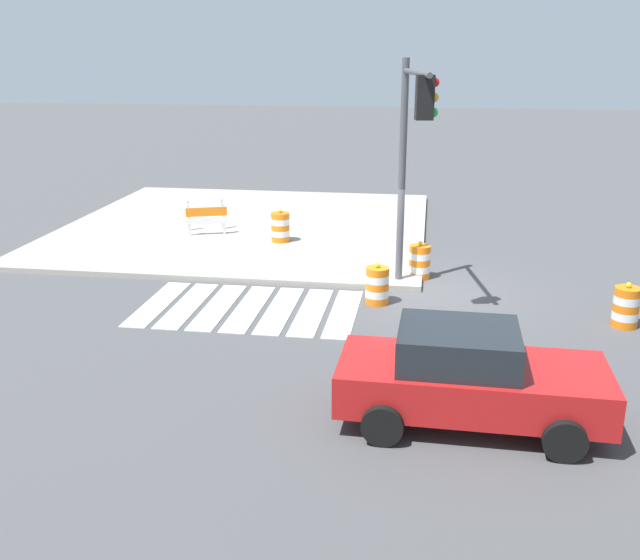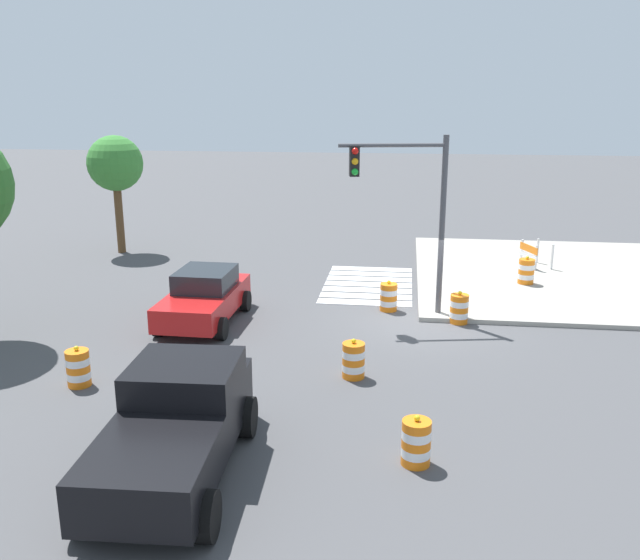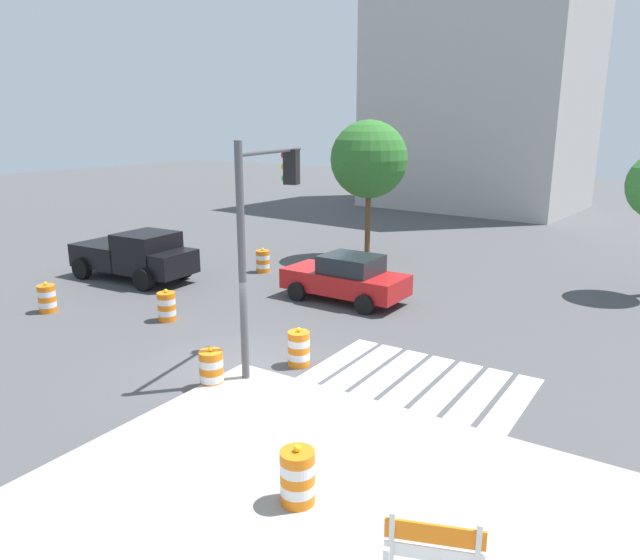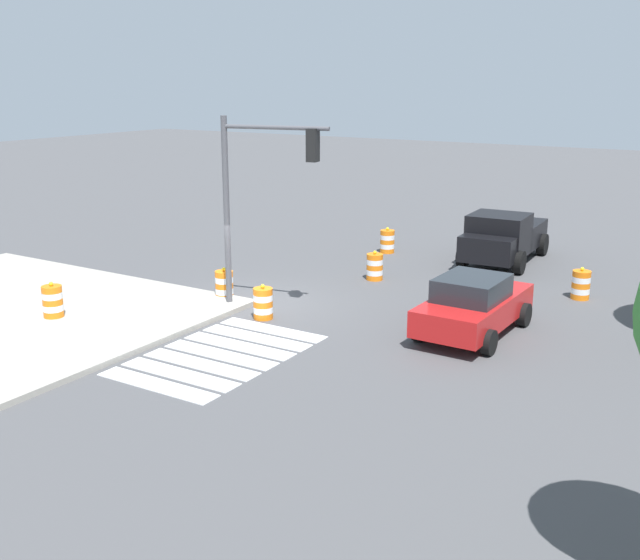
{
  "view_description": "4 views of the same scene",
  "coord_description": "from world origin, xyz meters",
  "px_view_note": "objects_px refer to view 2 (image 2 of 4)",
  "views": [
    {
      "loc": [
        -0.07,
        17.47,
        5.87
      ],
      "look_at": [
        2.27,
        1.97,
        0.85
      ],
      "focal_mm": 40.78,
      "sensor_mm": 36.0,
      "label": 1
    },
    {
      "loc": [
        -20.09,
        0.5,
        6.86
      ],
      "look_at": [
        -0.3,
        3.04,
        1.32
      ],
      "focal_mm": 38.11,
      "sensor_mm": 36.0,
      "label": 2
    },
    {
      "loc": [
        9.23,
        -10.72,
        6.06
      ],
      "look_at": [
        0.1,
        3.43,
        1.57
      ],
      "focal_mm": 33.68,
      "sensor_mm": 36.0,
      "label": 3
    },
    {
      "loc": [
        17.66,
        13.18,
        6.67
      ],
      "look_at": [
        0.64,
        2.64,
        1.29
      ],
      "focal_mm": 42.25,
      "sensor_mm": 36.0,
      "label": 4
    }
  ],
  "objects_px": {
    "pickup_truck": "(178,422)",
    "traffic_barrel_on_sidewalk": "(526,271)",
    "construction_barricade": "(532,253)",
    "sports_car": "(204,297)",
    "traffic_barrel_crosswalk_end": "(459,309)",
    "traffic_barrel_median_near": "(416,442)",
    "traffic_light_pole": "(406,194)",
    "street_tree_streetside_mid": "(115,165)",
    "traffic_barrel_median_far": "(353,360)",
    "traffic_barrel_far_curb": "(78,368)",
    "traffic_barrel_near_corner": "(389,297)"
  },
  "relations": [
    {
      "from": "pickup_truck",
      "to": "traffic_barrel_near_corner",
      "type": "height_order",
      "value": "pickup_truck"
    },
    {
      "from": "traffic_barrel_crosswalk_end",
      "to": "construction_barricade",
      "type": "distance_m",
      "value": 7.62
    },
    {
      "from": "traffic_light_pole",
      "to": "street_tree_streetside_mid",
      "type": "xyz_separation_m",
      "value": [
        7.52,
        12.44,
        -0.06
      ]
    },
    {
      "from": "traffic_light_pole",
      "to": "street_tree_streetside_mid",
      "type": "bearing_deg",
      "value": 58.85
    },
    {
      "from": "sports_car",
      "to": "traffic_barrel_median_far",
      "type": "height_order",
      "value": "sports_car"
    },
    {
      "from": "traffic_barrel_on_sidewalk",
      "to": "construction_barricade",
      "type": "bearing_deg",
      "value": -13.73
    },
    {
      "from": "sports_car",
      "to": "traffic_barrel_near_corner",
      "type": "bearing_deg",
      "value": -71.35
    },
    {
      "from": "traffic_light_pole",
      "to": "pickup_truck",
      "type": "bearing_deg",
      "value": 156.92
    },
    {
      "from": "street_tree_streetside_mid",
      "to": "traffic_barrel_on_sidewalk",
      "type": "bearing_deg",
      "value": -101.74
    },
    {
      "from": "sports_car",
      "to": "traffic_barrel_on_sidewalk",
      "type": "xyz_separation_m",
      "value": [
        5.24,
        -10.44,
        -0.21
      ]
    },
    {
      "from": "traffic_barrel_crosswalk_end",
      "to": "sports_car",
      "type": "bearing_deg",
      "value": 96.77
    },
    {
      "from": "traffic_barrel_crosswalk_end",
      "to": "traffic_barrel_median_near",
      "type": "bearing_deg",
      "value": 170.76
    },
    {
      "from": "traffic_barrel_on_sidewalk",
      "to": "traffic_light_pole",
      "type": "height_order",
      "value": "traffic_light_pole"
    },
    {
      "from": "sports_car",
      "to": "traffic_barrel_crosswalk_end",
      "type": "relative_size",
      "value": 4.25
    },
    {
      "from": "traffic_barrel_median_near",
      "to": "traffic_barrel_median_far",
      "type": "height_order",
      "value": "same"
    },
    {
      "from": "traffic_barrel_on_sidewalk",
      "to": "traffic_light_pole",
      "type": "xyz_separation_m",
      "value": [
        -4.02,
        4.4,
        3.31
      ]
    },
    {
      "from": "pickup_truck",
      "to": "construction_barricade",
      "type": "bearing_deg",
      "value": -29.46
    },
    {
      "from": "traffic_barrel_median_near",
      "to": "traffic_barrel_on_sidewalk",
      "type": "relative_size",
      "value": 1.0
    },
    {
      "from": "traffic_barrel_median_far",
      "to": "traffic_light_pole",
      "type": "height_order",
      "value": "traffic_light_pole"
    },
    {
      "from": "pickup_truck",
      "to": "traffic_barrel_far_curb",
      "type": "xyz_separation_m",
      "value": [
        3.32,
        3.65,
        -0.52
      ]
    },
    {
      "from": "traffic_barrel_near_corner",
      "to": "traffic_barrel_median_near",
      "type": "distance_m",
      "value": 9.46
    },
    {
      "from": "traffic_barrel_median_near",
      "to": "sports_car",
      "type": "bearing_deg",
      "value": 40.22
    },
    {
      "from": "traffic_barrel_near_corner",
      "to": "traffic_light_pole",
      "type": "height_order",
      "value": "traffic_light_pole"
    },
    {
      "from": "pickup_truck",
      "to": "traffic_barrel_median_near",
      "type": "bearing_deg",
      "value": -80.63
    },
    {
      "from": "pickup_truck",
      "to": "traffic_barrel_on_sidewalk",
      "type": "bearing_deg",
      "value": -32.01
    },
    {
      "from": "traffic_barrel_crosswalk_end",
      "to": "street_tree_streetside_mid",
      "type": "bearing_deg",
      "value": 61.12
    },
    {
      "from": "traffic_barrel_median_near",
      "to": "street_tree_streetside_mid",
      "type": "xyz_separation_m",
      "value": [
        16.29,
        12.79,
        3.4
      ]
    },
    {
      "from": "sports_car",
      "to": "pickup_truck",
      "type": "bearing_deg",
      "value": -166.47
    },
    {
      "from": "construction_barricade",
      "to": "traffic_barrel_median_far",
      "type": "bearing_deg",
      "value": 151.55
    },
    {
      "from": "traffic_barrel_median_near",
      "to": "traffic_barrel_near_corner",
      "type": "bearing_deg",
      "value": 4.89
    },
    {
      "from": "traffic_barrel_near_corner",
      "to": "traffic_barrel_far_curb",
      "type": "height_order",
      "value": "same"
    },
    {
      "from": "traffic_barrel_crosswalk_end",
      "to": "traffic_barrel_on_sidewalk",
      "type": "relative_size",
      "value": 1.0
    },
    {
      "from": "traffic_barrel_crosswalk_end",
      "to": "street_tree_streetside_mid",
      "type": "distance_m",
      "value": 16.54
    },
    {
      "from": "pickup_truck",
      "to": "traffic_barrel_median_near",
      "type": "height_order",
      "value": "pickup_truck"
    },
    {
      "from": "traffic_barrel_median_near",
      "to": "construction_barricade",
      "type": "height_order",
      "value": "construction_barricade"
    },
    {
      "from": "pickup_truck",
      "to": "construction_barricade",
      "type": "xyz_separation_m",
      "value": [
        16.06,
        -9.07,
        -0.25
      ]
    },
    {
      "from": "pickup_truck",
      "to": "traffic_barrel_median_far",
      "type": "relative_size",
      "value": 5.13
    },
    {
      "from": "pickup_truck",
      "to": "traffic_barrel_median_far",
      "type": "height_order",
      "value": "pickup_truck"
    },
    {
      "from": "sports_car",
      "to": "traffic_barrel_near_corner",
      "type": "relative_size",
      "value": 4.25
    },
    {
      "from": "traffic_barrel_near_corner",
      "to": "street_tree_streetside_mid",
      "type": "bearing_deg",
      "value": 60.23
    },
    {
      "from": "sports_car",
      "to": "street_tree_streetside_mid",
      "type": "bearing_deg",
      "value": 36.26
    },
    {
      "from": "pickup_truck",
      "to": "traffic_barrel_far_curb",
      "type": "relative_size",
      "value": 5.13
    },
    {
      "from": "traffic_barrel_crosswalk_end",
      "to": "traffic_barrel_far_curb",
      "type": "relative_size",
      "value": 1.0
    },
    {
      "from": "sports_car",
      "to": "traffic_barrel_median_far",
      "type": "distance_m",
      "value": 6.08
    },
    {
      "from": "sports_car",
      "to": "traffic_barrel_crosswalk_end",
      "type": "distance_m",
      "value": 7.82
    },
    {
      "from": "pickup_truck",
      "to": "traffic_barrel_on_sidewalk",
      "type": "xyz_separation_m",
      "value": [
        13.51,
        -8.45,
        -0.37
      ]
    },
    {
      "from": "sports_car",
      "to": "construction_barricade",
      "type": "xyz_separation_m",
      "value": [
        7.78,
        -11.06,
        -0.09
      ]
    },
    {
      "from": "traffic_light_pole",
      "to": "traffic_barrel_near_corner",
      "type": "bearing_deg",
      "value": 34.55
    },
    {
      "from": "pickup_truck",
      "to": "traffic_light_pole",
      "type": "bearing_deg",
      "value": -23.08
    },
    {
      "from": "pickup_truck",
      "to": "traffic_barrel_crosswalk_end",
      "type": "distance_m",
      "value": 10.87
    }
  ]
}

